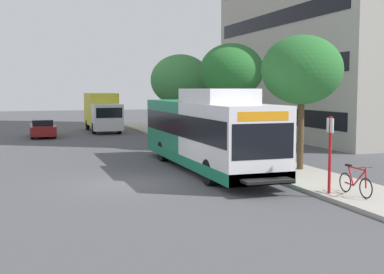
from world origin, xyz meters
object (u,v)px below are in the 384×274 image
(bicycle_parked, at_px, (355,182))
(street_tree_far_block, at_px, (181,80))
(bus_stop_sign_pole, at_px, (330,149))
(box_truck_background, at_px, (102,111))
(parked_car_far_lane, at_px, (42,128))
(transit_bus, at_px, (206,132))
(street_tree_mid_block, at_px, (232,71))
(street_tree_near_stop, at_px, (302,70))

(bicycle_parked, height_order, street_tree_far_block, street_tree_far_block)
(bus_stop_sign_pole, bearing_deg, box_truck_background, 96.37)
(parked_car_far_lane, height_order, box_truck_background, box_truck_background)
(transit_bus, xyz_separation_m, bus_stop_sign_pole, (1.92, -6.82, -0.05))
(street_tree_mid_block, xyz_separation_m, street_tree_far_block, (-0.44, 8.92, -0.43))
(transit_bus, xyz_separation_m, street_tree_far_block, (3.75, 15.95, 2.58))
(transit_bus, relative_size, parked_car_far_lane, 2.72)
(street_tree_far_block, relative_size, parked_car_far_lane, 1.36)
(transit_bus, xyz_separation_m, parked_car_far_lane, (-6.37, 18.60, -1.04))
(street_tree_near_stop, relative_size, street_tree_mid_block, 0.94)
(street_tree_mid_block, bearing_deg, street_tree_near_stop, -93.21)
(street_tree_mid_block, distance_m, box_truck_background, 16.36)
(street_tree_mid_block, relative_size, street_tree_far_block, 1.02)
(bus_stop_sign_pole, height_order, street_tree_near_stop, street_tree_near_stop)
(transit_bus, bearing_deg, bus_stop_sign_pole, -74.30)
(street_tree_mid_block, height_order, parked_car_far_lane, street_tree_mid_block)
(transit_bus, height_order, street_tree_mid_block, street_tree_mid_block)
(bicycle_parked, relative_size, street_tree_far_block, 0.29)
(parked_car_far_lane, xyz_separation_m, box_truck_background, (5.05, 3.55, 1.08))
(street_tree_far_block, bearing_deg, street_tree_near_stop, -90.20)
(street_tree_near_stop, distance_m, parked_car_far_lane, 23.16)
(transit_bus, height_order, street_tree_near_stop, street_tree_near_stop)
(street_tree_near_stop, height_order, street_tree_far_block, street_tree_far_block)
(transit_bus, xyz_separation_m, box_truck_background, (-1.32, 22.14, 0.04))
(transit_bus, bearing_deg, box_truck_background, 93.40)
(bicycle_parked, bearing_deg, parked_car_far_lane, 109.07)
(bicycle_parked, bearing_deg, box_truck_background, 97.55)
(bus_stop_sign_pole, bearing_deg, street_tree_near_stop, 70.16)
(street_tree_mid_block, bearing_deg, bicycle_parked, -96.35)
(bicycle_parked, relative_size, street_tree_near_stop, 0.30)
(bicycle_parked, distance_m, street_tree_far_block, 23.60)
(parked_car_far_lane, relative_size, box_truck_background, 0.64)
(bus_stop_sign_pole, height_order, street_tree_far_block, street_tree_far_block)
(bus_stop_sign_pole, distance_m, street_tree_mid_block, 14.36)
(bus_stop_sign_pole, xyz_separation_m, bicycle_parked, (0.67, -0.50, -1.09))
(box_truck_background, bearing_deg, street_tree_near_stop, -78.26)
(street_tree_far_block, distance_m, parked_car_far_lane, 11.07)
(street_tree_near_stop, height_order, street_tree_mid_block, street_tree_mid_block)
(street_tree_mid_block, relative_size, box_truck_background, 0.89)
(street_tree_mid_block, bearing_deg, bus_stop_sign_pole, -99.31)
(parked_car_far_lane, bearing_deg, street_tree_near_stop, -63.89)
(bicycle_parked, xyz_separation_m, parked_car_far_lane, (-8.96, 25.92, 0.10))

